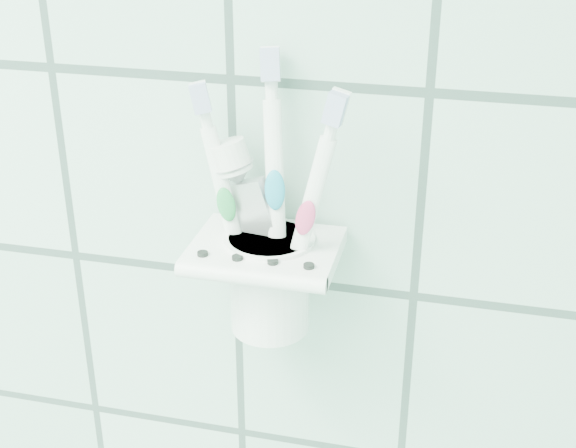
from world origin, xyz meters
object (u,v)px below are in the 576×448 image
at_px(toothpaste_tube, 282,218).
at_px(holder_bracket, 266,251).
at_px(toothbrush_blue, 279,201).
at_px(toothbrush_pink, 251,208).
at_px(cup, 270,278).
at_px(toothbrush_orange, 276,211).

bearing_deg(toothpaste_tube, holder_bracket, -124.25).
bearing_deg(toothbrush_blue, toothbrush_pink, 149.14).
height_order(holder_bracket, toothbrush_pink, toothbrush_pink).
distance_m(cup, toothbrush_blue, 0.08).
height_order(toothbrush_blue, toothpaste_tube, toothbrush_blue).
xyz_separation_m(toothbrush_pink, toothbrush_blue, (0.02, -0.01, 0.01)).
height_order(toothbrush_pink, toothpaste_tube, toothbrush_pink).
distance_m(toothbrush_blue, toothbrush_orange, 0.01).
height_order(cup, toothbrush_blue, toothbrush_blue).
bearing_deg(holder_bracket, cup, 64.79).
relative_size(holder_bracket, cup, 1.39).
xyz_separation_m(toothbrush_blue, toothbrush_orange, (-0.00, -0.00, -0.01)).
xyz_separation_m(toothbrush_pink, toothbrush_orange, (0.02, -0.01, 0.00)).
relative_size(holder_bracket, toothbrush_blue, 0.52).
height_order(toothbrush_pink, toothbrush_blue, toothbrush_blue).
xyz_separation_m(toothbrush_pink, toothpaste_tube, (0.02, 0.01, -0.01)).
bearing_deg(holder_bracket, toothbrush_orange, -41.49).
distance_m(toothbrush_orange, toothpaste_tube, 0.03).
height_order(holder_bracket, toothbrush_blue, toothbrush_blue).
xyz_separation_m(holder_bracket, toothbrush_pink, (-0.01, -0.00, 0.04)).
distance_m(toothbrush_pink, toothpaste_tube, 0.03).
bearing_deg(holder_bracket, toothbrush_pink, -178.85).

